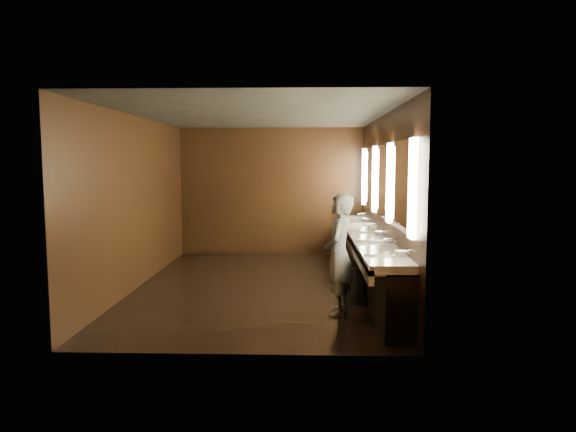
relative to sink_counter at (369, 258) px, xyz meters
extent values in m
plane|color=black|center=(-1.79, 0.00, -0.50)|extent=(6.00, 6.00, 0.00)
cube|color=#2D2D2B|center=(-1.79, 0.00, 2.30)|extent=(4.00, 6.00, 0.02)
cube|color=black|center=(-1.79, 3.00, 0.90)|extent=(4.00, 0.02, 2.80)
cube|color=black|center=(-1.79, -3.00, 0.90)|extent=(4.00, 0.02, 2.80)
cube|color=black|center=(-3.79, 0.00, 0.90)|extent=(0.02, 6.00, 2.80)
cube|color=black|center=(0.21, 0.00, 0.90)|extent=(0.02, 6.00, 2.80)
cube|color=black|center=(0.03, 0.00, -0.09)|extent=(0.36, 5.40, 0.81)
cube|color=silver|center=(-0.07, 0.00, 0.35)|extent=(0.55, 5.40, 0.12)
cube|color=silver|center=(-0.31, 0.00, 0.27)|extent=(0.06, 5.40, 0.18)
cylinder|color=silver|center=(0.12, -2.20, 0.49)|extent=(0.18, 0.04, 0.04)
cylinder|color=silver|center=(0.12, -1.32, 0.49)|extent=(0.18, 0.04, 0.04)
cylinder|color=silver|center=(0.12, -0.44, 0.49)|extent=(0.18, 0.04, 0.04)
cylinder|color=silver|center=(0.12, 0.44, 0.49)|extent=(0.18, 0.04, 0.04)
cylinder|color=silver|center=(0.12, 1.32, 0.49)|extent=(0.18, 0.04, 0.04)
cylinder|color=silver|center=(0.12, 2.20, 0.49)|extent=(0.18, 0.04, 0.04)
cube|color=#FBEAB9|center=(0.18, -2.40, 1.25)|extent=(0.06, 0.22, 1.15)
cube|color=white|center=(0.19, -1.60, 1.25)|extent=(0.03, 1.32, 1.15)
cube|color=#FBEAB9|center=(0.18, -0.80, 1.25)|extent=(0.06, 0.23, 1.15)
cube|color=white|center=(0.19, 0.00, 1.25)|extent=(0.03, 1.32, 1.15)
cube|color=#FBEAB9|center=(0.18, 0.80, 1.25)|extent=(0.06, 0.23, 1.15)
cube|color=white|center=(0.19, 1.60, 1.25)|extent=(0.03, 1.32, 1.15)
cube|color=#FBEAB9|center=(0.18, 2.40, 1.25)|extent=(0.06, 0.22, 1.15)
imported|color=#81A5C1|center=(-0.59, -1.44, 0.32)|extent=(0.51, 0.66, 1.63)
cylinder|color=black|center=(-0.22, -0.94, -0.23)|extent=(0.34, 0.34, 0.53)
camera|label=1|loc=(-1.06, -8.29, 1.55)|focal=32.00mm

